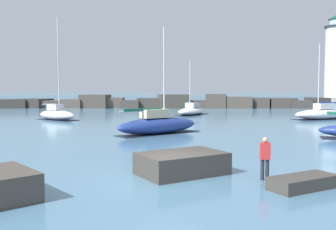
{
  "coord_description": "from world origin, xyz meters",
  "views": [
    {
      "loc": [
        0.35,
        -13.65,
        3.42
      ],
      "look_at": [
        -0.33,
        18.11,
        1.18
      ],
      "focal_mm": 40.0,
      "sensor_mm": 36.0,
      "label": 1
    }
  ],
  "objects_px": {
    "sailboat_moored_1": "(192,110)",
    "mooring_buoy_orange_near": "(148,113)",
    "sailboat_moored_2": "(158,124)",
    "sailboat_moored_4": "(322,113)",
    "lighthouse": "(336,67)",
    "person_on_rocks": "(265,156)",
    "sailboat_moored_3": "(57,114)"
  },
  "relations": [
    {
      "from": "sailboat_moored_3",
      "to": "sailboat_moored_2",
      "type": "bearing_deg",
      "value": -46.57
    },
    {
      "from": "sailboat_moored_1",
      "to": "sailboat_moored_4",
      "type": "relative_size",
      "value": 0.84
    },
    {
      "from": "mooring_buoy_orange_near",
      "to": "person_on_rocks",
      "type": "distance_m",
      "value": 34.04
    },
    {
      "from": "sailboat_moored_2",
      "to": "person_on_rocks",
      "type": "bearing_deg",
      "value": -71.87
    },
    {
      "from": "sailboat_moored_1",
      "to": "sailboat_moored_4",
      "type": "bearing_deg",
      "value": -25.5
    },
    {
      "from": "sailboat_moored_4",
      "to": "sailboat_moored_2",
      "type": "bearing_deg",
      "value": -142.04
    },
    {
      "from": "sailboat_moored_2",
      "to": "mooring_buoy_orange_near",
      "type": "relative_size",
      "value": 9.9
    },
    {
      "from": "lighthouse",
      "to": "sailboat_moored_1",
      "type": "xyz_separation_m",
      "value": [
        -26.07,
        -17.92,
        -6.65
      ]
    },
    {
      "from": "sailboat_moored_1",
      "to": "sailboat_moored_3",
      "type": "height_order",
      "value": "sailboat_moored_3"
    },
    {
      "from": "lighthouse",
      "to": "person_on_rocks",
      "type": "height_order",
      "value": "lighthouse"
    },
    {
      "from": "lighthouse",
      "to": "mooring_buoy_orange_near",
      "type": "distance_m",
      "value": 37.8
    },
    {
      "from": "sailboat_moored_2",
      "to": "sailboat_moored_4",
      "type": "distance_m",
      "value": 22.37
    },
    {
      "from": "sailboat_moored_1",
      "to": "sailboat_moored_2",
      "type": "distance_m",
      "value": 20.83
    },
    {
      "from": "sailboat_moored_1",
      "to": "person_on_rocks",
      "type": "distance_m",
      "value": 34.86
    },
    {
      "from": "sailboat_moored_1",
      "to": "mooring_buoy_orange_near",
      "type": "xyz_separation_m",
      "value": [
        -5.6,
        -1.51,
        -0.27
      ]
    },
    {
      "from": "sailboat_moored_4",
      "to": "mooring_buoy_orange_near",
      "type": "bearing_deg",
      "value": 165.08
    },
    {
      "from": "sailboat_moored_1",
      "to": "sailboat_moored_2",
      "type": "xyz_separation_m",
      "value": [
        -3.39,
        -20.55,
        0.14
      ]
    },
    {
      "from": "mooring_buoy_orange_near",
      "to": "sailboat_moored_1",
      "type": "bearing_deg",
      "value": 15.05
    },
    {
      "from": "sailboat_moored_2",
      "to": "sailboat_moored_4",
      "type": "xyz_separation_m",
      "value": [
        17.63,
        13.76,
        -0.05
      ]
    },
    {
      "from": "sailboat_moored_2",
      "to": "mooring_buoy_orange_near",
      "type": "height_order",
      "value": "sailboat_moored_2"
    },
    {
      "from": "lighthouse",
      "to": "mooring_buoy_orange_near",
      "type": "relative_size",
      "value": 20.13
    },
    {
      "from": "person_on_rocks",
      "to": "mooring_buoy_orange_near",
      "type": "bearing_deg",
      "value": 101.68
    },
    {
      "from": "sailboat_moored_4",
      "to": "lighthouse",
      "type": "bearing_deg",
      "value": 64.43
    },
    {
      "from": "mooring_buoy_orange_near",
      "to": "person_on_rocks",
      "type": "xyz_separation_m",
      "value": [
        6.89,
        -33.33,
        0.6
      ]
    },
    {
      "from": "person_on_rocks",
      "to": "lighthouse",
      "type": "bearing_deg",
      "value": 64.84
    },
    {
      "from": "lighthouse",
      "to": "sailboat_moored_1",
      "type": "height_order",
      "value": "lighthouse"
    },
    {
      "from": "sailboat_moored_2",
      "to": "sailboat_moored_4",
      "type": "relative_size",
      "value": 0.96
    },
    {
      "from": "mooring_buoy_orange_near",
      "to": "person_on_rocks",
      "type": "bearing_deg",
      "value": -78.32
    },
    {
      "from": "sailboat_moored_2",
      "to": "person_on_rocks",
      "type": "distance_m",
      "value": 15.03
    },
    {
      "from": "sailboat_moored_1",
      "to": "mooring_buoy_orange_near",
      "type": "relative_size",
      "value": 8.68
    },
    {
      "from": "mooring_buoy_orange_near",
      "to": "sailboat_moored_4",
      "type": "bearing_deg",
      "value": -14.92
    },
    {
      "from": "lighthouse",
      "to": "sailboat_moored_4",
      "type": "bearing_deg",
      "value": -115.57
    }
  ]
}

